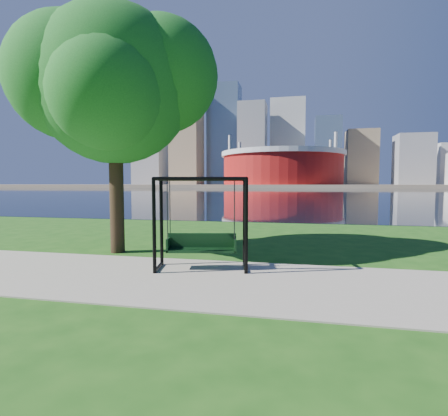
% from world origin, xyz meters
% --- Properties ---
extents(ground, '(900.00, 900.00, 0.00)m').
position_xyz_m(ground, '(0.00, 0.00, 0.00)').
color(ground, '#1E5114').
rests_on(ground, ground).
extents(path, '(120.00, 4.00, 0.03)m').
position_xyz_m(path, '(0.00, -0.50, 0.01)').
color(path, '#9E937F').
rests_on(path, ground).
extents(river, '(900.00, 180.00, 0.02)m').
position_xyz_m(river, '(0.00, 102.00, 0.01)').
color(river, black).
rests_on(river, ground).
extents(far_bank, '(900.00, 228.00, 2.00)m').
position_xyz_m(far_bank, '(0.00, 306.00, 1.00)').
color(far_bank, '#937F60').
rests_on(far_bank, ground).
extents(stadium, '(83.00, 83.00, 32.00)m').
position_xyz_m(stadium, '(-10.00, 235.00, 14.23)').
color(stadium, maroon).
rests_on(stadium, far_bank).
extents(skyline, '(392.00, 66.00, 96.50)m').
position_xyz_m(skyline, '(-4.27, 319.39, 35.89)').
color(skyline, gray).
rests_on(skyline, far_bank).
extents(swing, '(2.51, 1.46, 2.41)m').
position_xyz_m(swing, '(-0.61, 0.49, 1.16)').
color(swing, black).
rests_on(swing, ground).
extents(park_tree, '(6.38, 5.76, 7.93)m').
position_xyz_m(park_tree, '(-4.00, 2.23, 5.50)').
color(park_tree, black).
rests_on(park_tree, ground).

